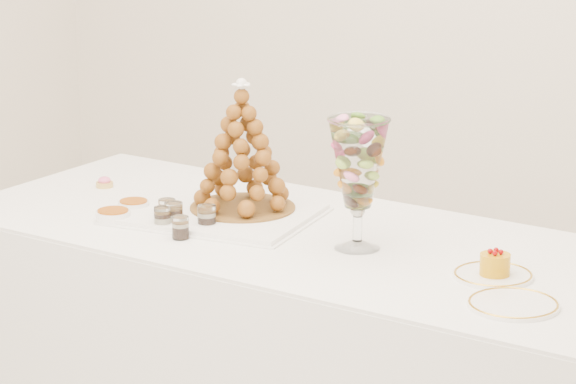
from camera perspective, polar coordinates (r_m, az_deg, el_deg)
The scene contains 15 objects.
buffet_table at distance 3.93m, azimuth 1.08°, elevation -7.53°, with size 2.17×0.91×0.82m.
lace_tray at distance 3.97m, azimuth -3.02°, elevation -0.93°, with size 0.55×0.41×0.02m, color white.
macaron_vase at distance 3.63m, azimuth 2.96°, elevation 1.13°, with size 0.16×0.16×0.36m.
cake_plate at distance 3.50m, azimuth 8.57°, elevation -3.47°, with size 0.20×0.20×0.01m, color white.
spare_plate at distance 3.30m, azimuth 9.40°, elevation -4.67°, with size 0.22×0.22×0.01m, color white.
pink_tart at distance 4.32m, azimuth -7.68°, elevation 0.39°, with size 0.05×0.05×0.03m.
verrine_a at distance 3.92m, azimuth -5.08°, elevation -0.78°, with size 0.05×0.05×0.07m, color white.
verrine_b at distance 3.88m, azimuth -4.81°, elevation -0.95°, with size 0.05×0.05×0.07m, color white.
verrine_c at distance 3.85m, azimuth -3.42°, elevation -1.07°, with size 0.05×0.05×0.07m, color white.
verrine_d at distance 3.86m, azimuth -5.27°, elevation -1.10°, with size 0.05×0.05×0.06m, color white.
verrine_e at distance 3.77m, azimuth -4.52°, elevation -1.50°, with size 0.05×0.05×0.06m, color white.
ramekin_back at distance 4.05m, azimuth -6.48°, elevation -0.60°, with size 0.09×0.09×0.03m, color white.
ramekin_front at distance 3.95m, azimuth -7.33°, elevation -1.02°, with size 0.10×0.10×0.03m, color white.
croquembouche at distance 3.94m, azimuth -1.93°, elevation 1.93°, with size 0.32×0.32×0.39m.
mousse_cake at distance 3.48m, azimuth 8.65°, elevation -3.00°, with size 0.08×0.08×0.07m.
Camera 1 is at (1.90, -2.73, 1.95)m, focal length 85.00 mm.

